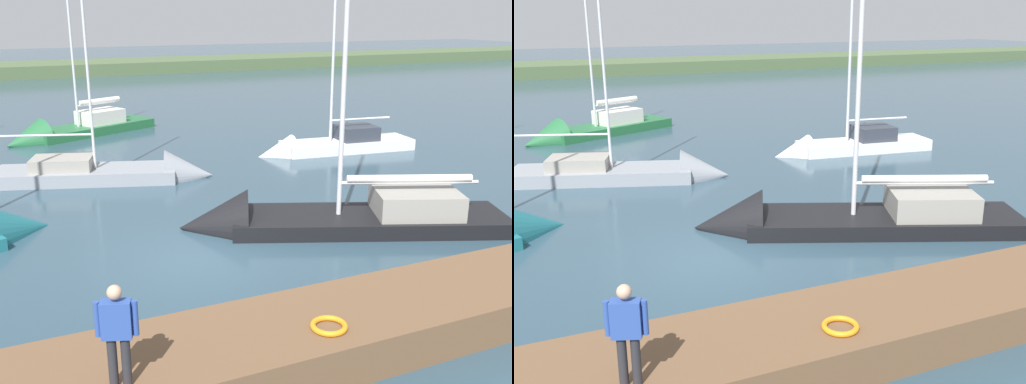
% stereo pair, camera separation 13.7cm
% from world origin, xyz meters
% --- Properties ---
extents(ground_plane, '(200.00, 200.00, 0.00)m').
position_xyz_m(ground_plane, '(0.00, 0.00, 0.00)').
color(ground_plane, '#2D4756').
extents(far_shoreline, '(180.00, 8.00, 2.40)m').
position_xyz_m(far_shoreline, '(0.00, -50.77, 0.00)').
color(far_shoreline, '#4C603D').
rests_on(far_shoreline, ground_plane).
extents(dock_pier, '(24.77, 2.35, 0.79)m').
position_xyz_m(dock_pier, '(0.00, 5.16, 0.40)').
color(dock_pier, brown).
rests_on(dock_pier, ground_plane).
extents(life_ring_buoy, '(0.66, 0.66, 0.10)m').
position_xyz_m(life_ring_buoy, '(-0.52, 5.63, 0.84)').
color(life_ring_buoy, orange).
rests_on(life_ring_buoy, dock_pier).
extents(sailboat_behind_pier, '(8.27, 4.36, 10.25)m').
position_xyz_m(sailboat_behind_pier, '(0.12, -8.25, 0.17)').
color(sailboat_behind_pier, gray).
rests_on(sailboat_behind_pier, ground_plane).
extents(sailboat_mid_channel, '(9.63, 5.65, 11.59)m').
position_xyz_m(sailboat_mid_channel, '(-3.91, -0.64, 0.20)').
color(sailboat_mid_channel, black).
rests_on(sailboat_mid_channel, ground_plane).
extents(sailboat_near_dock, '(7.44, 2.57, 9.48)m').
position_xyz_m(sailboat_near_dock, '(-9.30, -9.13, 0.11)').
color(sailboat_near_dock, white).
rests_on(sailboat_near_dock, ground_plane).
extents(sailboat_far_right, '(8.17, 5.36, 9.92)m').
position_xyz_m(sailboat_far_right, '(0.94, -17.37, 0.20)').
color(sailboat_far_right, '#236638').
rests_on(sailboat_far_right, ground_plane).
extents(person_on_dock, '(0.59, 0.36, 1.62)m').
position_xyz_m(person_on_dock, '(3.13, 5.79, 1.71)').
color(person_on_dock, '#28282D').
rests_on(person_on_dock, dock_pier).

